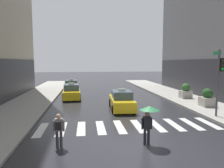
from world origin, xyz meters
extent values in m
plane|color=#26262B|center=(0.00, 0.00, 0.00)|extent=(160.00, 160.00, 0.00)
cube|color=silver|center=(-5.40, 3.00, 0.00)|extent=(0.50, 2.80, 0.01)
cube|color=silver|center=(-4.20, 3.00, 0.00)|extent=(0.50, 2.80, 0.01)
cube|color=silver|center=(-3.00, 3.00, 0.00)|extent=(0.50, 2.80, 0.01)
cube|color=silver|center=(-1.80, 3.00, 0.00)|extent=(0.50, 2.80, 0.01)
cube|color=silver|center=(-0.60, 3.00, 0.00)|extent=(0.50, 2.80, 0.01)
cube|color=silver|center=(0.60, 3.00, 0.00)|extent=(0.50, 2.80, 0.01)
cube|color=silver|center=(1.80, 3.00, 0.00)|extent=(0.50, 2.80, 0.01)
cube|color=silver|center=(3.00, 3.00, 0.00)|extent=(0.50, 2.80, 0.01)
cube|color=silver|center=(4.20, 3.00, 0.00)|extent=(0.50, 2.80, 0.01)
cube|color=silver|center=(5.40, 3.00, 0.00)|extent=(0.50, 2.80, 0.01)
cube|color=#2D2D33|center=(10.45, 9.00, 2.20)|extent=(0.10, 31.36, 4.40)
cylinder|color=#47474C|center=(6.70, 4.09, 2.55)|extent=(0.14, 0.14, 4.80)
cube|color=black|center=(6.92, 4.09, 3.88)|extent=(0.30, 0.26, 0.95)
sphere|color=#28231E|center=(6.92, 3.95, 4.18)|extent=(0.17, 0.17, 0.17)
sphere|color=#28231E|center=(6.92, 3.95, 3.88)|extent=(0.17, 0.17, 0.17)
sphere|color=green|center=(6.92, 3.95, 3.58)|extent=(0.17, 0.17, 0.17)
cube|color=#196638|center=(6.65, 4.27, 4.70)|extent=(0.04, 0.84, 0.24)
cube|color=yellow|center=(0.37, 7.85, 0.56)|extent=(1.96, 4.56, 0.84)
cube|color=#384C5B|center=(0.37, 7.75, 1.30)|extent=(1.68, 2.16, 0.64)
cube|color=silver|center=(0.37, 7.75, 1.71)|extent=(0.61, 0.26, 0.18)
cylinder|color=black|center=(-0.43, 9.23, 0.33)|extent=(0.24, 0.67, 0.66)
cylinder|color=black|center=(1.28, 9.17, 0.33)|extent=(0.24, 0.67, 0.66)
cylinder|color=black|center=(-0.53, 6.54, 0.33)|extent=(0.24, 0.67, 0.66)
cylinder|color=black|center=(1.18, 6.47, 0.33)|extent=(0.24, 0.67, 0.66)
cube|color=#F2EAB2|center=(-0.17, 10.15, 0.60)|extent=(0.20, 0.05, 0.14)
cube|color=#F2EAB2|center=(1.09, 10.10, 0.60)|extent=(0.20, 0.05, 0.14)
cube|color=yellow|center=(-4.25, 13.83, 0.56)|extent=(2.06, 4.60, 0.84)
cube|color=#384C5B|center=(-4.25, 13.73, 1.30)|extent=(1.72, 2.19, 0.64)
cube|color=silver|center=(-4.25, 13.73, 1.71)|extent=(0.61, 0.28, 0.18)
cylinder|color=black|center=(-5.19, 15.13, 0.33)|extent=(0.26, 0.67, 0.66)
cylinder|color=black|center=(-3.48, 15.23, 0.33)|extent=(0.26, 0.67, 0.66)
cylinder|color=black|center=(-5.03, 12.43, 0.33)|extent=(0.26, 0.67, 0.66)
cylinder|color=black|center=(-3.32, 12.54, 0.33)|extent=(0.26, 0.67, 0.66)
cube|color=#F2EAB2|center=(-5.02, 16.06, 0.60)|extent=(0.20, 0.05, 0.14)
cube|color=#F2EAB2|center=(-3.76, 16.14, 0.60)|extent=(0.20, 0.05, 0.14)
cube|color=yellow|center=(-4.61, 19.31, 0.56)|extent=(1.94, 4.56, 0.84)
cube|color=#384C5B|center=(-4.61, 19.21, 1.30)|extent=(1.67, 2.15, 0.64)
cube|color=silver|center=(-4.61, 19.21, 1.71)|extent=(0.61, 0.26, 0.18)
cylinder|color=black|center=(-5.51, 20.63, 0.33)|extent=(0.24, 0.67, 0.66)
cylinder|color=black|center=(-3.80, 20.69, 0.33)|extent=(0.24, 0.67, 0.66)
cylinder|color=black|center=(-5.42, 17.94, 0.33)|extent=(0.24, 0.67, 0.66)
cylinder|color=black|center=(-3.71, 17.99, 0.33)|extent=(0.24, 0.67, 0.66)
cube|color=#F2EAB2|center=(-5.32, 21.56, 0.60)|extent=(0.20, 0.05, 0.14)
cube|color=#F2EAB2|center=(-4.06, 21.60, 0.60)|extent=(0.20, 0.05, 0.14)
cylinder|color=black|center=(0.15, -0.04, 0.41)|extent=(0.14, 0.14, 0.82)
cylinder|color=black|center=(0.33, -0.04, 0.41)|extent=(0.14, 0.14, 0.82)
cube|color=black|center=(0.24, -0.04, 1.12)|extent=(0.36, 0.24, 0.60)
sphere|color=#9E7051|center=(0.24, -0.04, 1.54)|extent=(0.22, 0.22, 0.22)
cylinder|color=black|center=(0.01, -0.04, 1.07)|extent=(0.09, 0.09, 0.55)
cylinder|color=black|center=(0.47, -0.04, 1.07)|extent=(0.09, 0.09, 0.55)
cylinder|color=#4C4C4C|center=(0.36, -0.04, 1.42)|extent=(0.02, 0.02, 1.00)
cone|color=#19512D|center=(0.36, -0.04, 1.84)|extent=(0.96, 0.96, 0.20)
cylinder|color=#333338|center=(-4.08, 0.16, 0.41)|extent=(0.14, 0.14, 0.82)
cylinder|color=#333338|center=(-3.90, 0.16, 0.41)|extent=(0.14, 0.14, 0.82)
cube|color=gray|center=(-3.99, 0.16, 1.12)|extent=(0.36, 0.24, 0.60)
sphere|color=tan|center=(-3.99, 0.16, 1.54)|extent=(0.22, 0.22, 0.22)
cylinder|color=gray|center=(-4.22, 0.16, 1.07)|extent=(0.09, 0.09, 0.55)
cylinder|color=gray|center=(-3.76, 0.16, 1.07)|extent=(0.09, 0.09, 0.55)
cube|color=black|center=(-3.99, -0.06, 1.14)|extent=(0.28, 0.18, 0.40)
cube|color=#A8A399|center=(8.02, 7.37, 0.55)|extent=(1.10, 1.10, 0.80)
sphere|color=#234C23|center=(8.02, 7.37, 1.30)|extent=(0.90, 0.90, 0.90)
cube|color=#A8A399|center=(8.20, 11.76, 0.55)|extent=(1.10, 1.10, 0.80)
sphere|color=#33662D|center=(8.20, 11.76, 1.30)|extent=(0.90, 0.90, 0.90)
camera|label=1|loc=(-2.72, -9.63, 4.04)|focal=33.40mm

